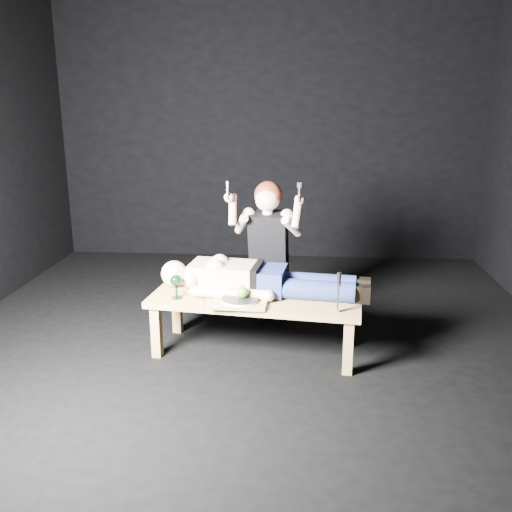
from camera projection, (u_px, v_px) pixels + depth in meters
name	position (u px, v px, depth m)	size (l,w,h in m)	color
ground	(253.00, 338.00, 4.53)	(5.00, 5.00, 0.00)	black
back_wall	(269.00, 133.00, 6.52)	(5.00, 5.00, 0.00)	black
table	(256.00, 324.00, 4.23)	(1.58, 0.59, 0.45)	tan
lying_man	(264.00, 276.00, 4.21)	(1.59, 0.49, 0.27)	#DFAF91
kneeling_woman	(270.00, 251.00, 4.70)	(0.68, 0.76, 1.28)	black
serving_tray	(240.00, 302.00, 4.01)	(0.39, 0.28, 0.02)	tan
plate	(240.00, 299.00, 4.00)	(0.26, 0.26, 0.02)	white
apple	(243.00, 292.00, 3.99)	(0.09, 0.09, 0.09)	#2F991C
goblet	(176.00, 287.00, 4.10)	(0.09, 0.09, 0.18)	black
fork_flat	(203.00, 301.00, 4.05)	(0.01, 0.17, 0.01)	#B2B2B7
knife_flat	(261.00, 303.00, 4.01)	(0.01, 0.17, 0.01)	#B2B2B7
spoon_flat	(251.00, 301.00, 4.06)	(0.01, 0.17, 0.01)	#B2B2B7
carving_knife	(338.00, 292.00, 3.82)	(0.04, 0.04, 0.29)	#B2B2B7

